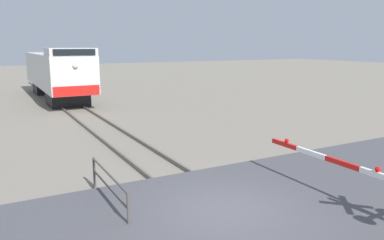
% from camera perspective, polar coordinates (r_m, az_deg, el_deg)
% --- Properties ---
extents(ground_plane, '(160.00, 160.00, 0.00)m').
position_cam_1_polar(ground_plane, '(10.21, 4.98, -14.04)').
color(ground_plane, gray).
extents(rail_track_left, '(0.08, 80.00, 0.15)m').
position_cam_1_polar(rail_track_left, '(9.83, 1.37, -14.55)').
color(rail_track_left, '#59544C').
rests_on(rail_track_left, ground_plane).
extents(rail_track_right, '(0.08, 80.00, 0.15)m').
position_cam_1_polar(rail_track_right, '(10.56, 8.32, -12.79)').
color(rail_track_right, '#59544C').
rests_on(rail_track_right, ground_plane).
extents(road_surface, '(36.00, 6.24, 0.16)m').
position_cam_1_polar(road_surface, '(10.17, 4.98, -13.64)').
color(road_surface, '#47474C').
rests_on(road_surface, ground_plane).
extents(locomotive, '(3.10, 14.93, 4.11)m').
position_cam_1_polar(locomotive, '(32.75, -19.53, 6.74)').
color(locomotive, black).
rests_on(locomotive, ground_plane).
extents(guard_railing, '(0.08, 3.24, 0.95)m').
position_cam_1_polar(guard_railing, '(10.74, -12.31, -9.29)').
color(guard_railing, '#4C4742').
rests_on(guard_railing, ground_plane).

